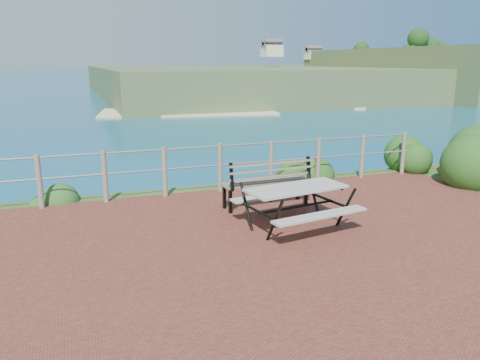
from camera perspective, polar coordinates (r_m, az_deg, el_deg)
The scene contains 10 objects.
ground at distance 6.84m, azimuth 6.18°, elevation -8.60°, with size 10.00×7.00×0.12m, color maroon.
ocean at distance 205.68m, azimuth -19.67°, elevation 12.74°, with size 1200.00×1200.00×0.00m, color #157B83.
safety_railing at distance 9.65m, azimuth -2.46°, elevation 1.84°, with size 9.40×0.10×1.00m.
distant_bay at distance 272.62m, azimuth 20.74°, elevation 12.51°, with size 290.00×232.36×24.00m.
picnic_table at distance 7.56m, azimuth 6.83°, elevation -2.80°, with size 1.71×1.40×0.69m.
park_bench at distance 8.62m, azimuth 3.18°, elevation 0.60°, with size 1.66×0.46×0.93m.
shrub_right_front at distance 11.74m, azimuth 26.64°, elevation -0.31°, with size 1.63×1.63×2.31m, color #154515.
shrub_right_edge at distance 12.54m, azimuth 20.28°, elevation 1.19°, with size 1.02×1.02×1.46m, color #154515.
shrub_lip_west at distance 9.90m, azimuth -22.11°, elevation -2.32°, with size 0.76×0.76×0.50m, color #224B1C.
shrub_lip_east at distance 11.15m, azimuth 8.10°, elevation 0.39°, with size 0.87×0.87×0.66m, color #154515.
Camera 1 is at (-2.82, -5.64, 2.65)m, focal length 35.00 mm.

